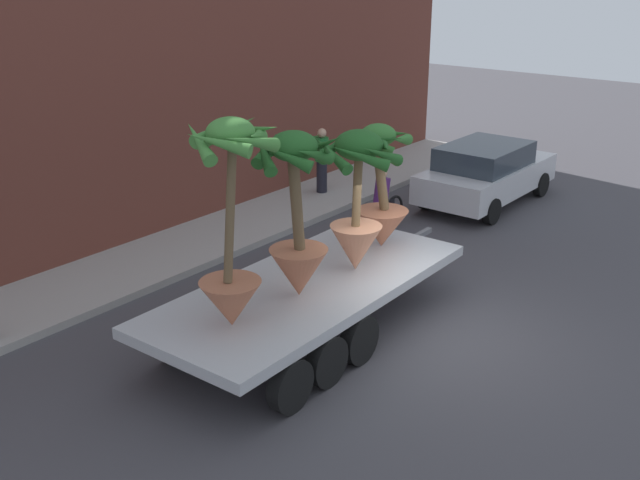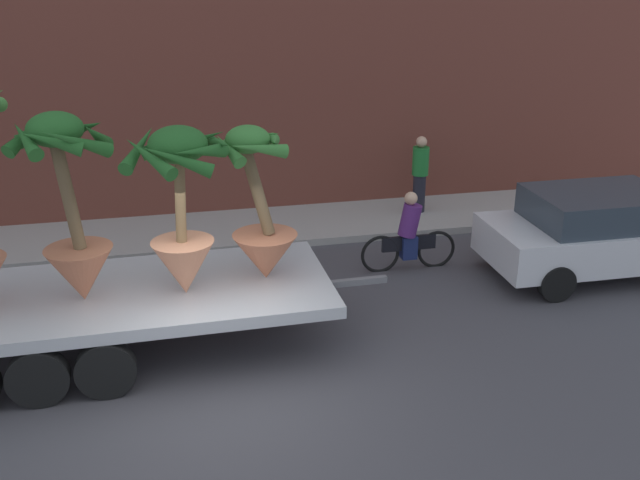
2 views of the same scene
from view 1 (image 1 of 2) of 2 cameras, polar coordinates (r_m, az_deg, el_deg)
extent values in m
plane|color=#423F44|center=(12.93, 8.23, -7.10)|extent=(60.00, 60.00, 0.00)
cube|color=#A39E99|center=(16.47, -10.32, -0.64)|extent=(24.00, 2.20, 0.15)
cube|color=brown|center=(16.81, -15.19, 13.34)|extent=(24.00, 1.20, 8.05)
cube|color=#B7BABF|center=(12.38, -0.82, -3.60)|extent=(6.08, 2.61, 0.18)
cylinder|color=black|center=(12.08, -11.02, -7.25)|extent=(0.80, 0.23, 0.80)
cylinder|color=black|center=(10.62, -2.27, -11.05)|extent=(0.80, 0.23, 0.80)
cylinder|color=black|center=(12.58, -8.16, -5.87)|extent=(0.80, 0.23, 0.80)
cylinder|color=black|center=(11.19, 0.52, -9.24)|extent=(0.80, 0.23, 0.80)
cylinder|color=black|center=(13.12, -5.54, -4.58)|extent=(0.80, 0.23, 0.80)
cylinder|color=black|center=(11.79, 3.02, -7.60)|extent=(0.80, 0.23, 0.80)
cube|color=slate|center=(15.14, 7.45, 0.28)|extent=(1.00, 0.11, 0.10)
cone|color=#B26647|center=(13.77, 4.74, 0.90)|extent=(0.96, 0.96, 0.70)
cylinder|color=brown|center=(13.37, 4.63, 5.08)|extent=(0.50, 0.18, 1.43)
ellipsoid|color=#387A33|center=(13.11, 4.48, 8.00)|extent=(0.63, 0.63, 0.39)
cone|color=#387A33|center=(13.39, 5.49, 8.08)|extent=(0.29, 0.76, 0.32)
cone|color=#387A33|center=(13.42, 3.75, 8.17)|extent=(0.74, 0.51, 0.32)
cone|color=#387A33|center=(13.07, 3.11, 7.73)|extent=(0.61, 0.61, 0.37)
cone|color=#387A33|center=(12.82, 4.28, 7.31)|extent=(0.48, 0.68, 0.45)
cone|color=#387A33|center=(12.99, 6.16, 7.64)|extent=(0.86, 0.39, 0.36)
cone|color=tan|center=(12.69, 2.74, -0.59)|extent=(0.89, 0.89, 0.80)
cylinder|color=brown|center=(12.35, 2.87, 4.13)|extent=(0.20, 0.15, 1.38)
ellipsoid|color=#235B23|center=(12.18, 2.98, 7.26)|extent=(0.79, 0.79, 0.50)
cone|color=#235B23|center=(12.68, 4.09, 7.60)|extent=(0.38, 1.14, 0.39)
cone|color=#235B23|center=(12.63, 1.96, 7.45)|extent=(0.97, 0.64, 0.51)
cone|color=#235B23|center=(12.40, 1.11, 7.21)|extent=(0.93, 0.34, 0.47)
cone|color=#235B23|center=(11.92, 0.79, 6.67)|extent=(0.58, 1.09, 0.51)
cone|color=#235B23|center=(11.73, 3.04, 6.39)|extent=(0.75, 0.90, 0.51)
cone|color=#235B23|center=(11.91, 4.72, 6.52)|extent=(0.96, 0.27, 0.54)
cone|color=#235B23|center=(12.23, 4.97, 7.11)|extent=(0.80, 0.71, 0.33)
cone|color=#B26647|center=(10.86, -6.80, -4.84)|extent=(0.90, 0.90, 0.70)
cylinder|color=brown|center=(10.38, -6.87, 2.34)|extent=(0.35, 0.13, 2.13)
ellipsoid|color=#428438|center=(10.14, -6.85, 8.15)|extent=(0.67, 0.67, 0.42)
cone|color=#428438|center=(10.46, -5.07, 8.36)|extent=(0.21, 0.93, 0.40)
cone|color=#428438|center=(10.59, -7.17, 8.22)|extent=(0.83, 0.70, 0.54)
cone|color=#428438|center=(10.35, -8.41, 8.10)|extent=(0.73, 0.32, 0.33)
cone|color=#428438|center=(10.01, -9.21, 7.41)|extent=(0.54, 0.90, 0.52)
cone|color=#428438|center=(9.75, -7.74, 7.36)|extent=(0.55, 0.90, 0.38)
cone|color=#428438|center=(9.83, -5.26, 7.48)|extent=(0.90, 0.30, 0.42)
cone|color=#428438|center=(10.08, -4.93, 7.89)|extent=(0.71, 0.55, 0.34)
cone|color=#B26647|center=(11.72, -1.63, -2.49)|extent=(0.93, 0.93, 0.78)
cylinder|color=brown|center=(11.26, -1.84, 3.14)|extent=(0.32, 0.17, 1.66)
ellipsoid|color=#235B23|center=(11.00, -2.04, 7.18)|extent=(0.72, 0.72, 0.45)
cone|color=#235B23|center=(11.35, -0.04, 7.16)|extent=(0.37, 1.03, 0.62)
cone|color=#235B23|center=(11.43, -2.03, 7.38)|extent=(0.71, 0.79, 0.44)
cone|color=#235B23|center=(11.16, -4.07, 6.99)|extent=(0.87, 0.49, 0.47)
cone|color=#235B23|center=(10.92, -4.28, 6.60)|extent=(0.67, 0.84, 0.53)
cone|color=#235B23|center=(10.66, -2.54, 6.33)|extent=(0.53, 0.80, 0.46)
cone|color=#235B23|center=(10.77, -0.51, 6.54)|extent=(0.80, 0.22, 0.44)
cone|color=#235B23|center=(11.00, 0.51, 6.74)|extent=(0.90, 0.73, 0.58)
torus|color=black|center=(17.90, 5.66, 2.25)|extent=(0.74, 0.06, 0.74)
torus|color=black|center=(17.03, 3.65, 1.34)|extent=(0.74, 0.06, 0.74)
cube|color=black|center=(17.40, 4.70, 2.37)|extent=(1.04, 0.06, 0.28)
cylinder|color=#51236B|center=(17.27, 4.74, 3.78)|extent=(0.44, 0.34, 0.65)
sphere|color=tan|center=(17.15, 4.78, 5.13)|extent=(0.24, 0.24, 0.24)
cube|color=navy|center=(17.43, 4.69, 2.12)|extent=(0.28, 0.24, 0.44)
cube|color=silver|center=(19.80, 12.59, 4.67)|extent=(4.43, 1.93, 0.70)
cube|color=#2D3842|center=(19.45, 12.44, 6.32)|extent=(2.44, 1.73, 0.56)
cylinder|color=black|center=(21.52, 12.13, 5.02)|extent=(0.64, 0.21, 0.64)
cylinder|color=black|center=(20.82, 16.51, 4.09)|extent=(0.64, 0.21, 0.64)
cylinder|color=black|center=(19.09, 8.16, 3.27)|extent=(0.64, 0.21, 0.64)
cylinder|color=black|center=(18.30, 12.97, 2.16)|extent=(0.64, 0.21, 0.64)
cylinder|color=black|center=(19.78, 0.14, 4.88)|extent=(0.28, 0.28, 0.85)
cylinder|color=#1E702D|center=(19.59, 0.14, 6.94)|extent=(0.36, 0.36, 0.62)
sphere|color=tan|center=(19.49, 0.14, 8.17)|extent=(0.24, 0.24, 0.24)
camera|label=2|loc=(9.87, 54.85, 9.06)|focal=40.38mm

